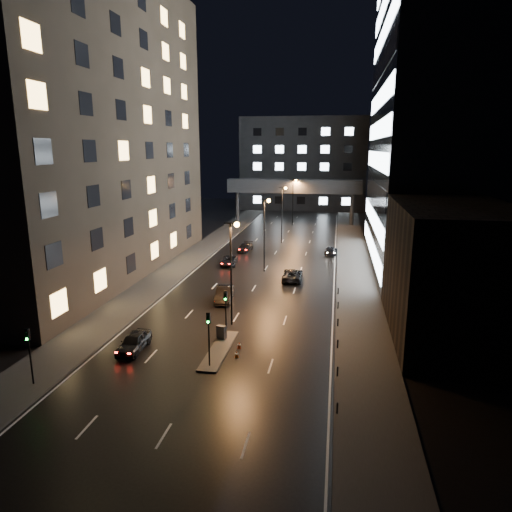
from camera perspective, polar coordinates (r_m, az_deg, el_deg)
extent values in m
plane|color=black|center=(75.25, 2.47, 0.43)|extent=(160.00, 160.00, 0.00)
cube|color=#383533|center=(73.18, -7.81, 0.01)|extent=(5.00, 110.00, 0.15)
cube|color=#383533|center=(69.80, 12.13, -0.82)|extent=(5.00, 110.00, 0.15)
cube|color=#2D2319|center=(65.28, -20.18, 15.38)|extent=(15.00, 48.00, 40.00)
cube|color=black|center=(44.31, 23.27, -1.86)|extent=(10.00, 18.00, 12.00)
cube|color=black|center=(70.64, 23.69, 16.91)|extent=(20.00, 36.00, 45.00)
cube|color=#333335|center=(131.14, 5.99, 11.38)|extent=(34.00, 14.00, 25.00)
cube|color=#333335|center=(103.50, 4.76, 8.69)|extent=(30.00, 3.00, 3.00)
cylinder|color=#333335|center=(106.02, -2.34, 6.12)|extent=(0.80, 0.80, 7.00)
cylinder|color=#333335|center=(103.62, 11.92, 5.68)|extent=(0.80, 0.80, 7.00)
cube|color=#383533|center=(39.64, -4.62, -11.63)|extent=(1.60, 8.00, 0.15)
cylinder|color=black|center=(41.15, -3.78, -7.89)|extent=(0.12, 0.12, 3.50)
cube|color=black|center=(40.41, -3.83, -4.98)|extent=(0.28, 0.22, 0.90)
sphere|color=#0CFF33|center=(40.37, -3.87, -5.42)|extent=(0.18, 0.18, 0.18)
cylinder|color=black|center=(36.26, -5.89, -10.97)|extent=(0.12, 0.12, 3.50)
cube|color=black|center=(35.41, -5.97, -7.72)|extent=(0.28, 0.22, 0.90)
sphere|color=#0CFF33|center=(35.39, -6.03, -8.22)|extent=(0.18, 0.18, 0.18)
cylinder|color=black|center=(37.24, -26.30, -11.93)|extent=(0.12, 0.12, 3.50)
cube|color=black|center=(36.41, -26.66, -8.78)|extent=(0.28, 0.22, 0.90)
sphere|color=#0CFF33|center=(36.41, -26.75, -9.27)|extent=(0.18, 0.18, 0.18)
cylinder|color=black|center=(31.31, 10.11, -18.32)|extent=(0.12, 0.12, 0.90)
cylinder|color=black|center=(35.67, 10.15, -14.13)|extent=(0.12, 0.12, 0.90)
cylinder|color=black|center=(40.18, 10.18, -10.86)|extent=(0.12, 0.12, 0.90)
cylinder|color=black|center=(44.80, 10.20, -8.26)|extent=(0.12, 0.12, 0.90)
cylinder|color=black|center=(49.49, 10.21, -6.15)|extent=(0.12, 0.12, 0.90)
cylinder|color=black|center=(54.23, 10.23, -4.41)|extent=(0.12, 0.12, 0.90)
cylinder|color=black|center=(43.47, -3.13, -2.41)|extent=(0.18, 0.18, 10.00)
cylinder|color=black|center=(42.39, -3.21, 4.11)|extent=(1.20, 0.12, 0.12)
sphere|color=#FF9E38|center=(42.27, -2.42, 3.96)|extent=(0.50, 0.50, 0.50)
cylinder|color=black|center=(62.59, 1.04, 2.48)|extent=(0.18, 0.18, 10.00)
cylinder|color=black|center=(61.85, 1.06, 7.04)|extent=(1.20, 0.12, 0.12)
sphere|color=#FF9E38|center=(61.77, 1.61, 6.93)|extent=(0.50, 0.50, 0.50)
cylinder|color=black|center=(82.14, 3.25, 5.06)|extent=(0.18, 0.18, 10.00)
cylinder|color=black|center=(81.57, 3.30, 8.54)|extent=(1.20, 0.12, 0.12)
sphere|color=#FF9E38|center=(81.51, 3.72, 8.46)|extent=(0.50, 0.50, 0.50)
cylinder|color=black|center=(101.86, 4.62, 6.64)|extent=(0.18, 0.18, 10.00)
cylinder|color=black|center=(101.40, 4.67, 9.45)|extent=(1.20, 0.12, 0.12)
sphere|color=#FF9E38|center=(101.35, 5.01, 9.38)|extent=(0.50, 0.50, 0.50)
imported|color=black|center=(40.67, -15.02, -10.33)|extent=(1.90, 4.56, 1.54)
imported|color=black|center=(51.46, -3.98, -4.77)|extent=(2.29, 5.14, 1.64)
imported|color=black|center=(67.10, -3.40, -0.60)|extent=(2.68, 4.89, 1.30)
imported|color=black|center=(76.06, -1.35, 1.10)|extent=(2.14, 4.71, 1.34)
imported|color=black|center=(59.51, 4.59, -2.35)|extent=(2.59, 5.39, 1.48)
imported|color=black|center=(74.76, 9.35, 0.68)|extent=(2.16, 4.56, 1.28)
cube|color=#4F4F52|center=(41.55, -4.35, -9.42)|extent=(0.91, 0.68, 1.17)
cone|color=#E0410B|center=(39.93, -2.11, -11.08)|extent=(0.44, 0.44, 0.57)
cone|color=#EB5B0C|center=(38.36, -2.43, -12.16)|extent=(0.38, 0.38, 0.54)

